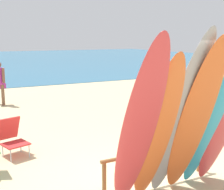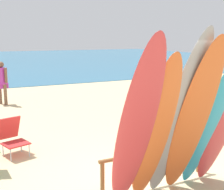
{
  "view_description": "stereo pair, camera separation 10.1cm",
  "coord_description": "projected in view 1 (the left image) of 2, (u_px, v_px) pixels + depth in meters",
  "views": [
    {
      "loc": [
        -3.01,
        -4.25,
        2.55
      ],
      "look_at": [
        0.0,
        1.71,
        1.29
      ],
      "focal_mm": 49.78,
      "sensor_mm": 36.0,
      "label": 1
    },
    {
      "loc": [
        -2.92,
        -4.3,
        2.55
      ],
      "look_at": [
        0.0,
        1.71,
        1.29
      ],
      "focal_mm": 49.78,
      "sensor_mm": 36.0,
      "label": 2
    }
  ],
  "objects": [
    {
      "name": "beach_chair_red",
      "position": [
        11.0,
        136.0,
        6.7
      ],
      "size": [
        0.67,
        0.78,
        0.83
      ],
      "rotation": [
        0.0,
        0.0,
        0.3
      ],
      "color": "#B7B7BC",
      "rests_on": "ground"
    },
    {
      "name": "surfboard_grey_2",
      "position": [
        180.0,
        119.0,
        4.59
      ],
      "size": [
        0.69,
        1.14,
        2.7
      ],
      "primitive_type": "ellipsoid",
      "rotation": [
        0.37,
        0.0,
        0.1
      ],
      "color": "#999EA3",
      "rests_on": "ground"
    },
    {
      "name": "beachgoer_by_water",
      "position": [
        152.0,
        108.0,
        7.32
      ],
      "size": [
        0.4,
        0.59,
        1.55
      ],
      "rotation": [
        0.0,
        0.0,
        1.66
      ],
      "color": "beige",
      "rests_on": "ground"
    },
    {
      "name": "surfboard_orange_1",
      "position": [
        157.0,
        134.0,
        4.4
      ],
      "size": [
        0.6,
        1.13,
        2.39
      ],
      "primitive_type": "ellipsoid",
      "rotation": [
        0.41,
        0.0,
        -0.1
      ],
      "color": "orange",
      "rests_on": "ground"
    },
    {
      "name": "surfboard_orange_3",
      "position": [
        194.0,
        121.0,
        4.66
      ],
      "size": [
        0.66,
        1.19,
        2.6
      ],
      "primitive_type": "ellipsoid",
      "rotation": [
        0.4,
        0.0,
        -0.09
      ],
      "color": "orange",
      "rests_on": "ground"
    },
    {
      "name": "surfboard_red_0",
      "position": [
        139.0,
        130.0,
        4.17
      ],
      "size": [
        0.62,
        1.24,
        2.63
      ],
      "primitive_type": "ellipsoid",
      "rotation": [
        0.41,
        0.0,
        -0.08
      ],
      "color": "#D13D42",
      "rests_on": "ground"
    },
    {
      "name": "ground",
      "position": [
        16.0,
        81.0,
        17.82
      ],
      "size": [
        60.0,
        60.0,
        0.0
      ],
      "primitive_type": "plane",
      "color": "#D3BC8C"
    },
    {
      "name": "surfboard_teal_4",
      "position": [
        208.0,
        129.0,
        4.99
      ],
      "size": [
        0.49,
        0.97,
        2.18
      ],
      "primitive_type": "ellipsoid",
      "rotation": [
        0.4,
        0.0,
        0.01
      ],
      "color": "#289EC6",
      "rests_on": "ground"
    },
    {
      "name": "surfboard_rack",
      "position": [
        156.0,
        158.0,
        5.45
      ],
      "size": [
        2.13,
        0.07,
        0.6
      ],
      "color": "brown",
      "rests_on": "ground"
    }
  ]
}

